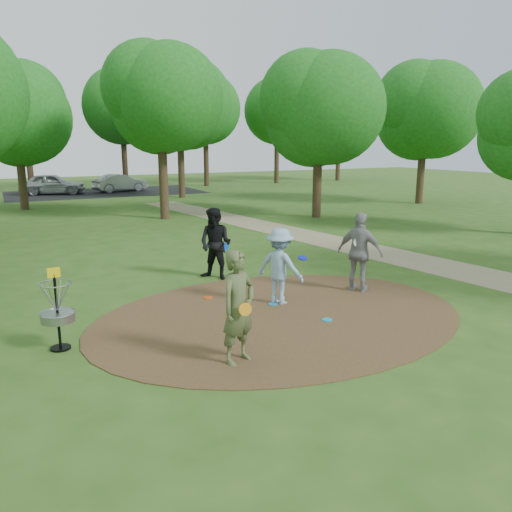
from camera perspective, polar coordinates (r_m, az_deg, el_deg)
name	(u,v)px	position (r m, az deg, el deg)	size (l,w,h in m)	color
ground	(281,316)	(11.00, 2.88, -6.84)	(100.00, 100.00, 0.00)	#2D5119
dirt_clearing	(281,315)	(10.99, 2.88, -6.79)	(8.40, 8.40, 0.02)	#47301C
footpath	(429,264)	(16.45, 19.21, -0.86)	(2.00, 40.00, 0.01)	#8C7A5B
parking_lot	(106,192)	(39.78, -16.78, 6.98)	(14.00, 8.00, 0.01)	black
player_observer_with_disc	(238,307)	(8.45, -2.04, -5.90)	(0.84, 0.71, 1.97)	#515C35
player_throwing_with_disc	(280,266)	(11.57, 2.74, -1.20)	(1.29, 1.34, 1.79)	#85A8C7
player_walking_with_disc	(216,244)	(13.71, -4.64, 1.40)	(1.19, 1.22, 1.98)	black
player_waiting_with_disc	(360,252)	(12.77, 11.80, 0.40)	(1.01, 1.27, 2.02)	gray
disc_ground_cyan	(273,304)	(11.67, 1.95, -5.50)	(0.22, 0.22, 0.02)	#1782BD
disc_ground_blue	(327,320)	(10.77, 8.13, -7.23)	(0.22, 0.22, 0.02)	#0D99E0
disc_ground_red	(208,298)	(12.18, -5.51, -4.76)	(0.22, 0.22, 0.02)	#DA4715
car_left	(52,184)	(39.41, -22.24, 7.63)	(1.79, 4.45, 1.52)	#A6A9AD
car_right	(120,183)	(40.12, -15.26, 8.07)	(1.42, 4.06, 1.34)	#95959B
disc_golf_basket	(57,304)	(9.69, -21.83, -5.06)	(0.63, 0.63, 1.54)	black
tree_ring	(188,100)	(19.10, -7.77, 17.30)	(37.55, 45.22, 9.10)	#332316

